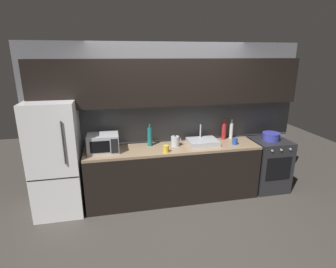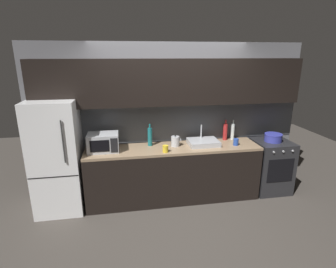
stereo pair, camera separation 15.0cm
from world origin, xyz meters
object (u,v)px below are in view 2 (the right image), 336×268
at_px(refrigerator, 57,157).
at_px(mug_yellow, 165,149).
at_px(wine_bottle_teal, 150,137).
at_px(wine_bottle_red, 225,131).
at_px(wine_bottle_clear, 233,131).
at_px(kettle, 175,141).
at_px(microwave, 103,142).
at_px(oven_range, 270,166).
at_px(cooking_pot, 273,138).
at_px(mug_blue, 236,142).

distance_m(refrigerator, mug_yellow, 1.61).
distance_m(refrigerator, wine_bottle_teal, 1.42).
xyz_separation_m(refrigerator, wine_bottle_red, (2.70, 0.22, 0.20)).
height_order(refrigerator, wine_bottle_clear, refrigerator).
bearing_deg(kettle, microwave, -178.84).
height_order(oven_range, mug_yellow, mug_yellow).
distance_m(oven_range, cooking_pot, 0.52).
bearing_deg(kettle, oven_range, -1.44).
bearing_deg(wine_bottle_clear, oven_range, -18.83).
bearing_deg(wine_bottle_clear, microwave, -174.70).
relative_size(microwave, wine_bottle_teal, 1.29).
distance_m(microwave, wine_bottle_red, 2.03).
bearing_deg(refrigerator, kettle, 1.31).
bearing_deg(wine_bottle_red, oven_range, -16.11).
height_order(refrigerator, microwave, refrigerator).
bearing_deg(mug_blue, refrigerator, 178.28).
bearing_deg(wine_bottle_red, mug_yellow, -158.77).
bearing_deg(wine_bottle_clear, wine_bottle_teal, -176.87).
height_order(wine_bottle_clear, mug_blue, wine_bottle_clear).
xyz_separation_m(kettle, wine_bottle_red, (0.91, 0.18, 0.07)).
relative_size(wine_bottle_teal, wine_bottle_red, 1.02).
bearing_deg(mug_yellow, wine_bottle_red, 21.23).
bearing_deg(wine_bottle_red, mug_blue, -77.72).
bearing_deg(mug_yellow, microwave, 166.24).
relative_size(microwave, wine_bottle_clear, 1.33).
bearing_deg(mug_yellow, oven_range, 6.21).
bearing_deg(kettle, mug_blue, -7.29).
bearing_deg(wine_bottle_red, microwave, -174.21).
xyz_separation_m(microwave, mug_blue, (2.09, -0.10, -0.08)).
bearing_deg(refrigerator, oven_range, -0.02).
relative_size(oven_range, cooking_pot, 3.10).
relative_size(microwave, wine_bottle_red, 1.31).
height_order(wine_bottle_clear, mug_yellow, wine_bottle_clear).
relative_size(wine_bottle_clear, mug_blue, 3.15).
height_order(wine_bottle_clear, cooking_pot, wine_bottle_clear).
height_order(kettle, wine_bottle_red, wine_bottle_red).
xyz_separation_m(refrigerator, mug_yellow, (1.60, -0.21, 0.10)).
distance_m(wine_bottle_clear, wine_bottle_red, 0.13).
bearing_deg(oven_range, microwave, 179.60).
xyz_separation_m(microwave, kettle, (1.12, 0.02, -0.05)).
xyz_separation_m(wine_bottle_clear, mug_yellow, (-1.24, -0.42, -0.09)).
bearing_deg(wine_bottle_teal, cooking_pot, -3.87).
bearing_deg(wine_bottle_teal, refrigerator, -174.30).
height_order(oven_range, cooking_pot, cooking_pot).
distance_m(wine_bottle_teal, cooking_pot, 2.07).
relative_size(mug_yellow, mug_blue, 0.98).
height_order(wine_bottle_teal, cooking_pot, wine_bottle_teal).
height_order(wine_bottle_red, cooking_pot, wine_bottle_red).
height_order(mug_blue, cooking_pot, cooking_pot).
bearing_deg(wine_bottle_clear, kettle, -170.30).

